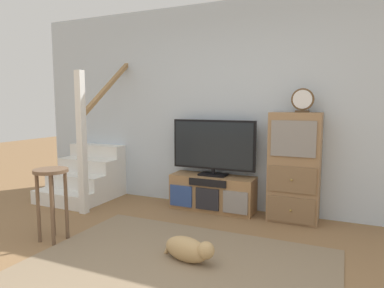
# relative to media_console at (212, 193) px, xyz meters

# --- Properties ---
(back_wall) EXTENTS (6.40, 0.12, 2.70)m
(back_wall) POSITION_rel_media_console_xyz_m (0.30, 0.27, 1.12)
(back_wall) COLOR silver
(back_wall) RESTS_ON ground_plane
(area_rug) EXTENTS (2.60, 1.80, 0.01)m
(area_rug) POSITION_rel_media_console_xyz_m (0.30, -1.59, -0.22)
(area_rug) COLOR #847056
(area_rug) RESTS_ON ground_plane
(media_console) EXTENTS (1.11, 0.38, 0.46)m
(media_console) POSITION_rel_media_console_xyz_m (0.00, 0.00, 0.00)
(media_console) COLOR #997047
(media_console) RESTS_ON ground_plane
(television) EXTENTS (1.11, 0.22, 0.73)m
(television) POSITION_rel_media_console_xyz_m (0.00, 0.02, 0.62)
(television) COLOR black
(television) RESTS_ON media_console
(side_cabinet) EXTENTS (0.58, 0.38, 1.29)m
(side_cabinet) POSITION_rel_media_console_xyz_m (1.02, 0.01, 0.42)
(side_cabinet) COLOR #93704C
(side_cabinet) RESTS_ON ground_plane
(desk_clock) EXTENTS (0.25, 0.08, 0.27)m
(desk_clock) POSITION_rel_media_console_xyz_m (1.09, -0.00, 1.20)
(desk_clock) COLOR #4C3823
(desk_clock) RESTS_ON side_cabinet
(staircase) EXTENTS (1.00, 1.36, 2.20)m
(staircase) POSITION_rel_media_console_xyz_m (-1.94, 0.01, 0.14)
(staircase) COLOR white
(staircase) RESTS_ON ground_plane
(bar_stool_near) EXTENTS (0.34, 0.34, 0.74)m
(bar_stool_near) POSITION_rel_media_console_xyz_m (-1.13, -1.61, 0.32)
(bar_stool_near) COLOR brown
(bar_stool_near) RESTS_ON ground_plane
(dog) EXTENTS (0.54, 0.29, 0.23)m
(dog) POSITION_rel_media_console_xyz_m (0.34, -1.49, -0.11)
(dog) COLOR tan
(dog) RESTS_ON ground_plane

